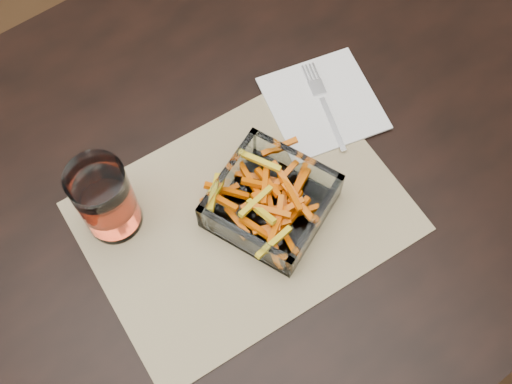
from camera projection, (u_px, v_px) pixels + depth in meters
dining_table at (227, 206)px, 1.04m from camera, size 1.60×0.90×0.75m
placemat at (244, 216)px, 0.94m from camera, size 0.47×0.36×0.00m
glass_bowl at (271, 203)px, 0.92m from camera, size 0.20×0.20×0.06m
tumbler at (106, 201)px, 0.88m from camera, size 0.08×0.08×0.14m
napkin at (323, 103)px, 1.02m from camera, size 0.20×0.20×0.00m
fork at (324, 103)px, 1.01m from camera, size 0.07×0.16×0.00m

